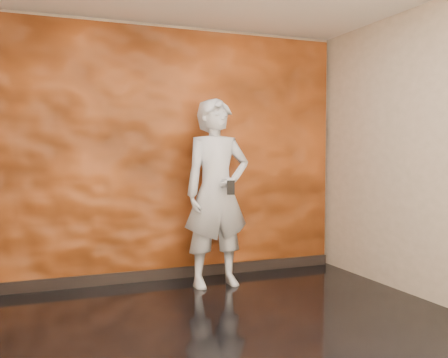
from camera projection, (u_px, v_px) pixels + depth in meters
The scene contains 5 objects.
room at pixel (245, 153), 3.69m from camera, with size 4.02×4.02×2.81m.
feature_wall at pixel (173, 154), 5.52m from camera, with size 3.90×0.06×2.75m, color #C85B21.
baseboard at pixel (175, 273), 5.55m from camera, with size 3.90×0.04×0.12m, color black.
man at pixel (217, 193), 5.21m from camera, with size 0.72×0.47×1.96m, color #989FA7.
phone at pixel (231, 188), 4.95m from camera, with size 0.08×0.02×0.14m, color black.
Camera 1 is at (-1.49, -3.39, 1.40)m, focal length 40.00 mm.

